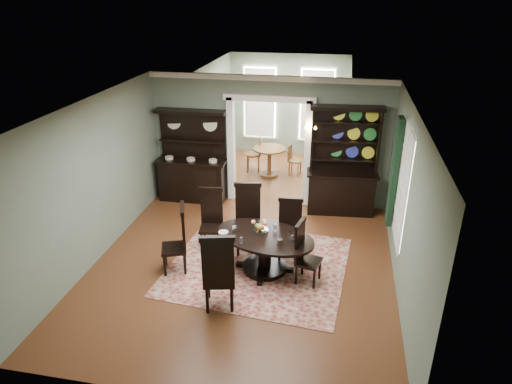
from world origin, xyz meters
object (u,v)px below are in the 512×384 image
Objects in this scene: dining_table at (265,246)px; sideboard at (193,169)px; welsh_dresser at (342,175)px; parlor_table at (269,158)px.

dining_table is 3.52m from sideboard.
dining_table is at bearing -120.28° from welsh_dresser.
dining_table is 2.45× the size of parlor_table.
parlor_table is (-0.66, 4.50, 0.02)m from dining_table.
dining_table is at bearing -51.73° from sideboard.
sideboard is at bearing -131.41° from parlor_table.
welsh_dresser reaches higher than parlor_table.
dining_table is 0.87× the size of welsh_dresser.
sideboard is at bearing 174.94° from welsh_dresser.
dining_table is 4.55m from parlor_table.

